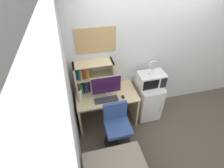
# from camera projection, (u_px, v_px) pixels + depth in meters

# --- Properties ---
(wall_back) EXTENTS (6.40, 0.04, 2.60)m
(wall_back) POSITION_uv_depth(u_px,v_px,m) (169.00, 52.00, 3.35)
(wall_back) COLOR silver
(wall_back) RESTS_ON ground_plane
(wall_left) EXTENTS (0.04, 4.40, 2.60)m
(wall_left) POSITION_uv_depth(u_px,v_px,m) (71.00, 145.00, 1.75)
(wall_left) COLOR silver
(wall_left) RESTS_ON ground_plane
(desk) EXTENTS (1.16, 0.64, 0.75)m
(desk) POSITION_uv_depth(u_px,v_px,m) (107.00, 103.00, 3.33)
(desk) COLOR beige
(desk) RESTS_ON ground_plane
(hutch_bookshelf) EXTENTS (0.71, 0.27, 0.60)m
(hutch_bookshelf) POSITION_uv_depth(u_px,v_px,m) (88.00, 77.00, 3.08)
(hutch_bookshelf) COLOR beige
(hutch_bookshelf) RESTS_ON desk
(monitor) EXTENTS (0.54, 0.18, 0.46)m
(monitor) POSITION_uv_depth(u_px,v_px,m) (106.00, 86.00, 2.96)
(monitor) COLOR #B7B7BC
(monitor) RESTS_ON desk
(keyboard) EXTENTS (0.43, 0.15, 0.02)m
(keyboard) POSITION_uv_depth(u_px,v_px,m) (106.00, 100.00, 3.04)
(keyboard) COLOR #333338
(keyboard) RESTS_ON desk
(computer_mouse) EXTENTS (0.06, 0.10, 0.03)m
(computer_mouse) POSITION_uv_depth(u_px,v_px,m) (123.00, 97.00, 3.10)
(computer_mouse) COLOR black
(computer_mouse) RESTS_ON desk
(water_bottle) EXTENTS (0.07, 0.07, 0.26)m
(water_bottle) POSITION_uv_depth(u_px,v_px,m) (80.00, 95.00, 2.97)
(water_bottle) COLOR silver
(water_bottle) RESTS_ON desk
(mini_fridge) EXTENTS (0.47, 0.57, 0.81)m
(mini_fridge) POSITION_uv_depth(u_px,v_px,m) (147.00, 100.00, 3.56)
(mini_fridge) COLOR white
(mini_fridge) RESTS_ON ground_plane
(microwave) EXTENTS (0.51, 0.33, 0.27)m
(microwave) POSITION_uv_depth(u_px,v_px,m) (151.00, 79.00, 3.23)
(microwave) COLOR silver
(microwave) RESTS_ON mini_fridge
(desk_fan) EXTENTS (0.18, 0.11, 0.28)m
(desk_fan) POSITION_uv_depth(u_px,v_px,m) (153.00, 67.00, 3.04)
(desk_fan) COLOR silver
(desk_fan) RESTS_ON microwave
(desk_chair) EXTENTS (0.50, 0.50, 0.88)m
(desk_chair) POSITION_uv_depth(u_px,v_px,m) (117.00, 128.00, 3.00)
(desk_chair) COLOR black
(desk_chair) RESTS_ON ground_plane
(wall_corkboard) EXTENTS (0.69, 0.02, 0.44)m
(wall_corkboard) POSITION_uv_depth(u_px,v_px,m) (96.00, 40.00, 2.80)
(wall_corkboard) COLOR tan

